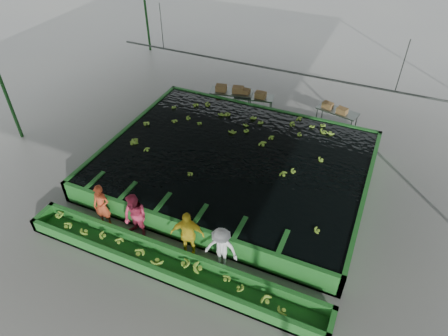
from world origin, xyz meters
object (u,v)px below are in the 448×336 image
at_px(worker_c, 187,234).
at_px(box_stack_right, 334,110).
at_px(packing_table_mid, 254,104).
at_px(flotation_tank, 234,164).
at_px(packing_table_left, 231,100).
at_px(box_stack_mid, 252,96).
at_px(sorting_trough, 169,265).
at_px(worker_a, 102,206).
at_px(worker_d, 221,249).
at_px(packing_table_right, 336,118).
at_px(box_stack_left, 229,91).
at_px(worker_b, 135,217).

distance_m(worker_c, box_stack_right, 9.65).
relative_size(packing_table_mid, box_stack_right, 1.56).
relative_size(flotation_tank, packing_table_left, 4.93).
bearing_deg(box_stack_right, box_stack_mid, -176.02).
bearing_deg(packing_table_mid, sorting_trough, -84.29).
relative_size(box_stack_mid, box_stack_right, 1.11).
xyz_separation_m(worker_a, packing_table_mid, (2.00, 9.04, -0.41)).
xyz_separation_m(worker_d, packing_table_right, (1.56, 9.35, -0.37)).
relative_size(flotation_tank, box_stack_left, 7.48).
height_order(sorting_trough, packing_table_right, packing_table_right).
height_order(worker_a, worker_c, worker_c).
height_order(sorting_trough, packing_table_mid, packing_table_mid).
xyz_separation_m(worker_a, worker_b, (1.33, 0.00, 0.05)).
bearing_deg(worker_a, worker_d, -7.27).
xyz_separation_m(sorting_trough, worker_a, (-2.98, 0.80, 0.58)).
height_order(flotation_tank, sorting_trough, flotation_tank).
distance_m(worker_c, box_stack_left, 9.20).
relative_size(box_stack_left, box_stack_mid, 1.02).
height_order(worker_a, packing_table_mid, worker_a).
xyz_separation_m(worker_c, box_stack_right, (2.55, 9.31, -0.06)).
relative_size(packing_table_right, box_stack_mid, 1.41).
xyz_separation_m(worker_a, worker_d, (4.36, 0.00, -0.04)).
bearing_deg(sorting_trough, packing_table_left, 102.31).
distance_m(flotation_tank, packing_table_left, 5.08).
height_order(sorting_trough, box_stack_mid, box_stack_mid).
xyz_separation_m(packing_table_left, box_stack_left, (-0.07, -0.04, 0.46)).
relative_size(flotation_tank, box_stack_right, 8.44).
relative_size(packing_table_right, box_stack_left, 1.38).
distance_m(worker_c, packing_table_mid, 9.14).
height_order(flotation_tank, packing_table_mid, flotation_tank).
relative_size(worker_c, packing_table_left, 0.89).
bearing_deg(packing_table_right, worker_a, -122.35).
height_order(packing_table_mid, box_stack_mid, box_stack_mid).
xyz_separation_m(box_stack_left, box_stack_mid, (1.12, 0.17, -0.08)).
relative_size(worker_b, box_stack_right, 1.48).
distance_m(worker_b, worker_c, 1.89).
xyz_separation_m(sorting_trough, worker_b, (-1.65, 0.80, 0.63)).
bearing_deg(flotation_tank, sorting_trough, -90.00).
bearing_deg(worker_b, flotation_tank, 78.96).
bearing_deg(box_stack_mid, worker_b, -93.65).
xyz_separation_m(worker_b, box_stack_right, (4.44, 9.31, -0.04)).
bearing_deg(worker_b, packing_table_mid, 95.73).
distance_m(worker_d, box_stack_right, 9.41).
distance_m(worker_a, worker_b, 1.34).
bearing_deg(box_stack_mid, worker_a, -101.94).
height_order(worker_b, box_stack_mid, worker_b).
bearing_deg(packing_table_right, sorting_trough, -106.16).
bearing_deg(box_stack_right, packing_table_mid, -175.97).
bearing_deg(box_stack_left, packing_table_left, 31.56).
xyz_separation_m(flotation_tank, worker_d, (1.38, -4.30, 0.34)).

